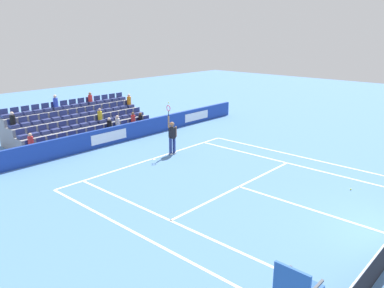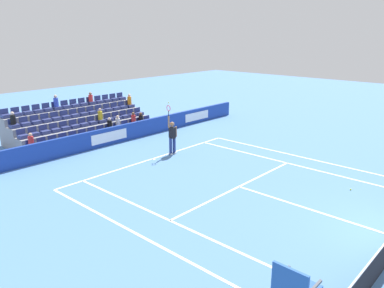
% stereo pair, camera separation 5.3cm
% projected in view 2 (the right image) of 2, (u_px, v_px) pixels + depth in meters
% --- Properties ---
extents(line_baseline, '(10.97, 0.10, 0.01)m').
position_uv_depth(line_baseline, '(152.00, 159.00, 19.70)').
color(line_baseline, white).
rests_on(line_baseline, ground).
extents(line_service, '(8.23, 0.10, 0.01)m').
position_uv_depth(line_service, '(239.00, 187.00, 16.15)').
color(line_service, white).
rests_on(line_service, ground).
extents(line_centre_service, '(0.10, 6.40, 0.01)m').
position_uv_depth(line_centre_service, '(310.00, 209.00, 14.08)').
color(line_centre_service, white).
rests_on(line_centre_service, ground).
extents(line_singles_sideline_left, '(0.10, 11.89, 0.01)m').
position_uv_depth(line_singles_sideline_left, '(179.00, 225.00, 12.94)').
color(line_singles_sideline_left, white).
rests_on(line_singles_sideline_left, ground).
extents(line_singles_sideline_right, '(0.10, 11.89, 0.01)m').
position_uv_depth(line_singles_sideline_right, '(295.00, 165.00, 18.77)').
color(line_singles_sideline_right, white).
rests_on(line_singles_sideline_right, ground).
extents(line_doubles_sideline_left, '(0.10, 11.89, 0.01)m').
position_uv_depth(line_doubles_sideline_left, '(149.00, 240.00, 11.97)').
color(line_doubles_sideline_left, white).
rests_on(line_doubles_sideline_left, ground).
extents(line_doubles_sideline_right, '(0.10, 11.89, 0.01)m').
position_uv_depth(line_doubles_sideline_right, '(308.00, 158.00, 19.75)').
color(line_doubles_sideline_right, white).
rests_on(line_doubles_sideline_right, ground).
extents(line_centre_mark, '(0.10, 0.20, 0.01)m').
position_uv_depth(line_centre_mark, '(154.00, 159.00, 19.64)').
color(line_centre_mark, white).
rests_on(line_centre_mark, ground).
extents(sponsor_barrier, '(22.85, 0.22, 1.02)m').
position_uv_depth(sponsor_barrier, '(108.00, 136.00, 22.00)').
color(sponsor_barrier, '#193899').
rests_on(sponsor_barrier, ground).
extents(tennis_player, '(0.52, 0.38, 2.85)m').
position_uv_depth(tennis_player, '(172.00, 136.00, 20.19)').
color(tennis_player, navy).
rests_on(tennis_player, ground).
extents(stadium_stand, '(8.68, 3.80, 2.62)m').
position_uv_depth(stadium_stand, '(81.00, 126.00, 23.86)').
color(stadium_stand, gray).
rests_on(stadium_stand, ground).
extents(loose_tennis_ball, '(0.07, 0.07, 0.07)m').
position_uv_depth(loose_tennis_ball, '(351.00, 189.00, 15.78)').
color(loose_tennis_ball, '#D1E533').
rests_on(loose_tennis_ball, ground).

